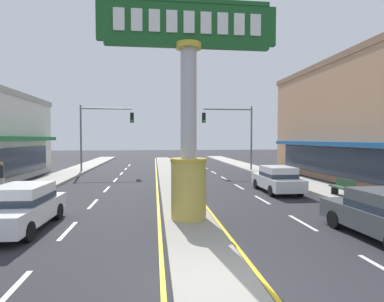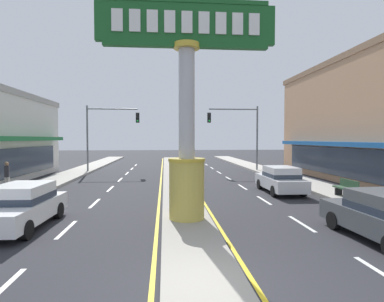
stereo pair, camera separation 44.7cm
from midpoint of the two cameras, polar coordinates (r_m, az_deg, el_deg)
name	(u,v)px [view 2 (the right image)]	position (r m, az deg, el deg)	size (l,w,h in m)	color
ground_plane	(205,292)	(7.07, 4.45, -24.19)	(160.00, 160.00, 0.00)	#28282D
median_strip	(175,178)	(24.46, -2.55, -4.96)	(1.85, 52.00, 0.14)	gray
sidewalk_left	(50,183)	(23.73, -24.05, -5.33)	(2.46, 60.00, 0.18)	#ADA89E
sidewalk_right	(294,180)	(24.50, 18.67, -5.02)	(2.46, 60.00, 0.18)	#ADA89E
lane_markings	(176,181)	(23.13, -2.40, -5.55)	(8.59, 52.00, 0.01)	silver
district_sign	(187,114)	(11.72, 0.13, 6.80)	(6.62, 1.38, 8.13)	gold
traffic_light_left_side	(107,127)	(30.00, -14.89, 4.29)	(4.86, 0.46, 6.20)	slate
traffic_light_right_side	(239,127)	(29.77, 9.00, 4.36)	(4.86, 0.46, 6.20)	slate
sedan_near_right_lane	(21,206)	(12.60, -27.77, -8.79)	(1.96, 4.36, 1.53)	white
sedan_far_right_lane	(280,179)	(18.97, 16.47, -4.97)	(1.89, 4.33, 1.53)	silver
street_bench	(346,188)	(17.92, 26.97, -6.00)	(0.48, 1.60, 0.88)	#2D4C33
pedestrian_far_side	(7,175)	(19.98, -30.11, -3.82)	(0.34, 0.45, 1.69)	#B7B2AD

